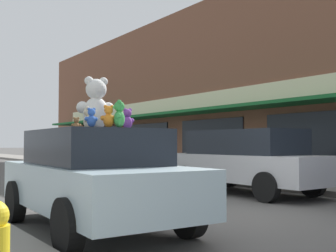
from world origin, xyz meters
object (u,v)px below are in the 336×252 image
Objects in this scene: plush_art_car at (94,176)px; teddy_bear_green at (119,114)px; teddy_bear_cream at (88,118)px; parked_car_far_center at (245,160)px; teddy_bear_giant at (96,104)px; teddy_bear_purple at (127,119)px; teddy_bear_orange at (109,117)px; teddy_bear_blue at (91,118)px; teddy_bear_brown at (76,124)px.

teddy_bear_green reaches higher than plush_art_car.
teddy_bear_cream is 0.07× the size of parked_car_far_center.
teddy_bear_giant is at bearing 169.17° from teddy_bear_cream.
teddy_bear_purple reaches higher than parked_car_far_center.
parked_car_far_center is (5.50, 2.90, -0.78)m from teddy_bear_orange.
parked_car_far_center is at bearing -132.08° from teddy_bear_orange.
plush_art_car is 12.83× the size of teddy_bear_cream.
teddy_bear_blue is 0.24m from teddy_bear_orange.
teddy_bear_giant is 2.48× the size of teddy_bear_cream.
teddy_bear_orange is (-0.02, -0.69, -0.01)m from teddy_bear_cream.
teddy_bear_orange is at bearing 85.75° from teddy_bear_giant.
teddy_bear_blue is (-0.25, -0.66, -0.04)m from teddy_bear_cream.
teddy_bear_orange is (-0.12, 0.08, -0.03)m from teddy_bear_green.
teddy_bear_cream is at bearing -127.37° from plush_art_car.
teddy_bear_giant is at bearing -159.23° from parked_car_far_center.
teddy_bear_blue is at bearing -114.84° from plush_art_car.
teddy_bear_green is 0.14m from teddy_bear_orange.
teddy_bear_purple is 1.44m from teddy_bear_brown.
teddy_bear_orange reaches higher than parked_car_far_center.
teddy_bear_purple is at bearing -155.69° from teddy_bear_blue.
teddy_bear_giant is 2.63× the size of teddy_bear_purple.
teddy_bear_orange is 1.22× the size of teddy_bear_brown.
teddy_bear_orange is at bearing 172.12° from teddy_bear_blue.
teddy_bear_purple is at bearing 169.74° from teddy_bear_green.
teddy_bear_brown reaches higher than plush_art_car.
teddy_bear_green is (-0.13, -0.99, -0.22)m from teddy_bear_giant.
teddy_bear_brown reaches higher than parked_car_far_center.
teddy_bear_giant is (-0.00, -0.06, 1.11)m from plush_art_car.
teddy_bear_brown is at bearing -159.45° from teddy_bear_cream.
plush_art_car is 0.89× the size of parked_car_far_center.
teddy_bear_cream is (-0.24, -0.28, 0.88)m from plush_art_car.
plush_art_car is 1.19m from teddy_bear_brown.
teddy_bear_brown is (0.30, 1.14, -0.04)m from teddy_bear_cream.
teddy_bear_green is 0.62m from teddy_bear_purple.
parked_car_far_center is at bearing -148.07° from teddy_bear_giant.
teddy_bear_cream reaches higher than teddy_bear_purple.
parked_car_far_center is (5.74, 2.88, -0.76)m from teddy_bear_blue.
teddy_bear_orange is at bearing 110.06° from teddy_bear_brown.
parked_car_far_center is (5.48, 2.22, -0.79)m from teddy_bear_cream.
teddy_bear_green is 1.48× the size of teddy_bear_brown.
teddy_bear_purple reaches higher than plush_art_car.
parked_car_far_center is (5.38, 2.98, -0.81)m from teddy_bear_green.
teddy_bear_orange is 1.85m from teddy_bear_brown.
teddy_bear_giant reaches higher than parked_car_far_center.
parked_car_far_center is (5.25, 1.93, 0.08)m from plush_art_car.
teddy_bear_giant reaches higher than teddy_bear_blue.
teddy_bear_purple is at bearing 95.44° from teddy_bear_cream.
teddy_bear_purple is 0.07× the size of parked_car_far_center.
parked_car_far_center is at bearing 148.72° from teddy_bear_green.
teddy_bear_giant is at bearing -91.07° from plush_art_car.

